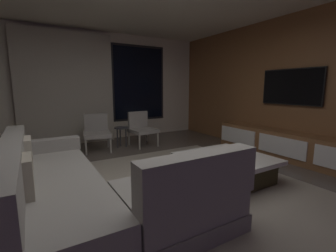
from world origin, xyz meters
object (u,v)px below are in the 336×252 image
object	(u,v)px
accent_chair_by_curtain	(97,130)
media_console	(291,147)
coffee_table	(225,168)
side_stool	(121,131)
sectional_couch	(84,193)
book_stack_on_coffee_table	(229,151)
mounted_tv	(291,87)
accent_chair_near_window	(141,127)

from	to	relation	value
accent_chair_by_curtain	media_console	size ratio (longest dim) A/B	0.25
coffee_table	side_stool	bearing A→B (deg)	104.07
sectional_couch	coffee_table	bearing A→B (deg)	0.44
book_stack_on_coffee_table	mounted_tv	size ratio (longest dim) A/B	0.23
book_stack_on_coffee_table	media_console	world-z (taller)	media_console
accent_chair_near_window	accent_chair_by_curtain	distance (m)	1.00
book_stack_on_coffee_table	side_stool	bearing A→B (deg)	106.73
coffee_table	media_console	xyz separation A→B (m)	(1.72, 0.08, 0.06)
accent_chair_near_window	coffee_table	bearing A→B (deg)	-85.82
sectional_couch	coffee_table	distance (m)	1.97
media_console	sectional_couch	bearing A→B (deg)	-178.46
book_stack_on_coffee_table	side_stool	size ratio (longest dim) A/B	0.58
sectional_couch	accent_chair_near_window	distance (m)	3.12
sectional_couch	book_stack_on_coffee_table	bearing A→B (deg)	1.84
accent_chair_by_curtain	book_stack_on_coffee_table	bearing A→B (deg)	-63.18
sectional_couch	media_console	bearing A→B (deg)	1.54
sectional_couch	side_stool	world-z (taller)	sectional_couch
coffee_table	side_stool	distance (m)	2.68
book_stack_on_coffee_table	side_stool	world-z (taller)	side_stool
mounted_tv	media_console	bearing A→B (deg)	-132.48
accent_chair_by_curtain	mounted_tv	distance (m)	3.98
coffee_table	mounted_tv	size ratio (longest dim) A/B	0.99
mounted_tv	coffee_table	bearing A→B (deg)	-171.57
book_stack_on_coffee_table	coffee_table	bearing A→B (deg)	-155.64
coffee_table	accent_chair_near_window	world-z (taller)	accent_chair_near_window
media_console	coffee_table	bearing A→B (deg)	-177.20
sectional_couch	media_console	distance (m)	3.69
coffee_table	book_stack_on_coffee_table	xyz separation A→B (m)	(0.11, 0.05, 0.22)
book_stack_on_coffee_table	sectional_couch	bearing A→B (deg)	-178.16
accent_chair_by_curtain	sectional_couch	bearing A→B (deg)	-106.51
sectional_couch	mounted_tv	bearing A→B (deg)	4.39
accent_chair_by_curtain	side_stool	xyz separation A→B (m)	(0.54, -0.03, -0.06)
sectional_couch	accent_chair_by_curtain	distance (m)	2.75
sectional_couch	accent_chair_by_curtain	xyz separation A→B (m)	(0.78, 2.64, 0.14)
sectional_couch	side_stool	distance (m)	2.92
coffee_table	mounted_tv	bearing A→B (deg)	8.43
accent_chair_near_window	media_console	size ratio (longest dim) A/B	0.25
sectional_couch	accent_chair_near_window	size ratio (longest dim) A/B	3.21
side_stool	mounted_tv	bearing A→B (deg)	-42.17
sectional_couch	side_stool	bearing A→B (deg)	63.20
sectional_couch	coffee_table	xyz separation A→B (m)	(1.97, 0.02, -0.10)
accent_chair_by_curtain	mounted_tv	xyz separation A→B (m)	(3.09, -2.34, 0.92)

